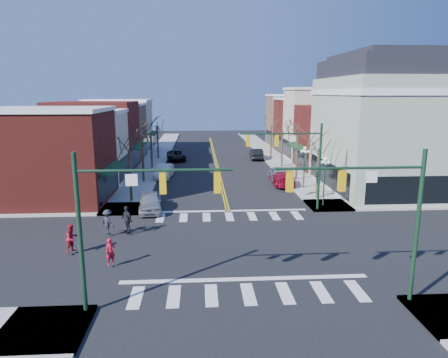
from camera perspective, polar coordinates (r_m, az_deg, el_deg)
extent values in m
plane|color=black|center=(25.75, 1.82, -9.57)|extent=(160.00, 160.00, 0.00)
cube|color=#9E9B93|center=(45.29, -11.66, -0.14)|extent=(3.50, 70.00, 0.15)
cube|color=#9E9B93|center=(46.16, 10.37, 0.15)|extent=(3.50, 70.00, 0.15)
cube|color=maroon|center=(38.34, -23.69, 2.85)|extent=(10.00, 8.50, 8.00)
cube|color=beige|center=(45.65, -20.39, 4.14)|extent=(10.00, 7.00, 7.50)
cube|color=maroon|center=(53.25, -17.98, 5.89)|extent=(10.00, 9.00, 8.50)
cube|color=#8F6B4E|center=(61.27, -16.08, 6.43)|extent=(10.00, 7.50, 7.80)
cube|color=beige|center=(68.81, -14.71, 7.26)|extent=(10.00, 8.00, 8.20)
cube|color=maroon|center=(52.94, 16.20, 5.70)|extent=(10.00, 8.50, 8.00)
cube|color=beige|center=(60.17, 13.79, 7.51)|extent=(10.00, 7.00, 10.00)
cube|color=maroon|center=(67.41, 11.88, 7.43)|extent=(10.00, 8.00, 8.50)
cube|color=#8F6B4E|center=(75.12, 10.28, 8.14)|extent=(10.00, 8.00, 9.00)
cube|color=#9AA690|center=(42.85, 22.60, 5.84)|extent=(12.00, 14.00, 11.00)
cube|color=white|center=(42.66, 23.06, 11.32)|extent=(12.25, 14.25, 0.50)
cube|color=black|center=(42.73, 23.32, 14.39)|extent=(11.40, 13.40, 1.80)
cube|color=black|center=(42.80, 23.45, 15.86)|extent=(9.80, 11.80, 0.60)
cylinder|color=#14331E|center=(18.19, -19.86, -7.64)|extent=(0.20, 0.20, 7.20)
cylinder|color=#14331E|center=(16.81, -9.87, 1.23)|extent=(6.50, 0.12, 0.12)
cube|color=gold|center=(16.89, -8.71, -0.58)|extent=(0.28, 0.28, 0.90)
cube|color=gold|center=(16.83, -0.98, -0.48)|extent=(0.28, 0.28, 0.90)
cylinder|color=#14331E|center=(19.95, 25.85, -6.40)|extent=(0.20, 0.20, 7.20)
cylinder|color=#14331E|center=(17.90, 17.57, 1.50)|extent=(6.50, 0.12, 0.12)
cube|color=gold|center=(17.89, 16.49, -0.23)|extent=(0.28, 0.28, 0.90)
cube|color=gold|center=(17.25, 9.37, -0.34)|extent=(0.28, 0.28, 0.90)
cylinder|color=#14331E|center=(33.21, 13.48, 1.54)|extent=(0.20, 0.20, 7.20)
cylinder|color=#14331E|center=(32.02, 8.12, 6.43)|extent=(6.50, 0.12, 0.12)
cube|color=gold|center=(32.01, 7.52, 5.46)|extent=(0.28, 0.28, 0.90)
cube|color=gold|center=(31.66, 3.45, 5.47)|extent=(0.28, 0.28, 0.90)
cylinder|color=#14331E|center=(34.79, 14.09, -0.71)|extent=(0.12, 0.12, 4.00)
sphere|color=white|center=(34.39, 14.27, 2.79)|extent=(0.36, 0.36, 0.36)
cylinder|color=#14331E|center=(40.90, 11.38, 1.32)|extent=(0.12, 0.12, 4.00)
sphere|color=white|center=(40.56, 11.51, 4.30)|extent=(0.36, 0.36, 0.36)
cylinder|color=#382B21|center=(36.06, -13.23, 0.40)|extent=(0.24, 0.24, 4.76)
cylinder|color=#382B21|center=(43.81, -11.53, 2.72)|extent=(0.24, 0.24, 5.04)
cylinder|color=#382B21|center=(51.69, -10.32, 3.91)|extent=(0.24, 0.24, 4.55)
cylinder|color=#382B21|center=(59.55, -9.44, 5.18)|extent=(0.24, 0.24, 4.90)
cylinder|color=#382B21|center=(37.12, 13.26, 0.62)|extent=(0.24, 0.24, 4.62)
cylinder|color=#382B21|center=(44.66, 10.36, 3.03)|extent=(0.24, 0.24, 5.18)
cylinder|color=#382B21|center=(52.40, 8.29, 4.24)|extent=(0.24, 0.24, 4.83)
cylinder|color=#382B21|center=(60.18, 6.75, 5.37)|extent=(0.24, 0.24, 4.97)
imported|color=#ADADB1|center=(33.42, -10.51, -3.22)|extent=(2.35, 4.76, 1.56)
imported|color=silver|center=(46.03, -8.60, 1.07)|extent=(2.00, 4.83, 1.55)
imported|color=black|center=(58.09, -6.85, 3.38)|extent=(3.13, 5.58, 1.47)
imported|color=maroon|center=(42.38, 8.37, 0.05)|extent=(2.18, 5.08, 1.46)
imported|color=#A4A4A8|center=(44.73, 7.73, 0.80)|extent=(2.03, 4.76, 1.60)
imported|color=black|center=(58.80, 4.65, 3.59)|extent=(1.87, 4.88, 1.59)
imported|color=red|center=(23.40, -15.91, -9.95)|extent=(0.66, 0.63, 1.52)
imported|color=#B21325|center=(25.85, -20.90, -7.92)|extent=(1.00, 1.06, 1.72)
imported|color=black|center=(28.14, -13.71, -5.63)|extent=(1.10, 1.13, 1.90)
imported|color=black|center=(28.22, -16.27, -5.91)|extent=(1.27, 1.21, 1.73)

